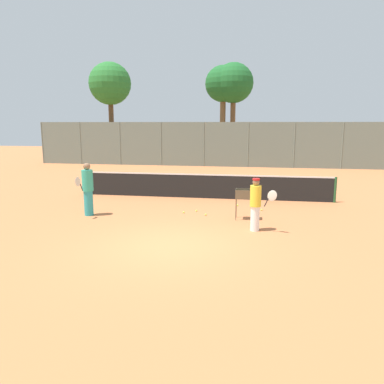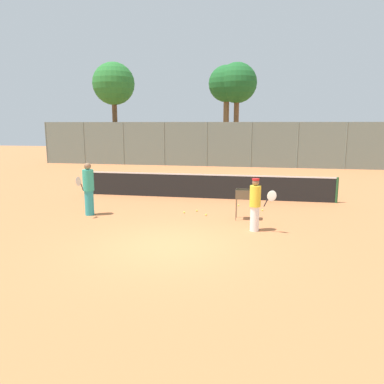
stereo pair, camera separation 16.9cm
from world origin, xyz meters
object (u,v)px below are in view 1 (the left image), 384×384
Objects in this scene: player_red_cap at (256,204)px; ball_cart at (244,196)px; tennis_net at (203,186)px; parked_car at (175,152)px; player_white_outfit at (88,189)px.

player_red_cap is 1.55× the size of ball_cart.
parked_car reaches higher than tennis_net.
player_white_outfit reaches higher than tennis_net.
parked_car is (-1.30, 20.65, -0.30)m from player_white_outfit.
ball_cart is at bearing -71.57° from parked_car.
player_white_outfit is at bearing -86.39° from parked_car.
tennis_net is at bearing -73.85° from parked_car.
player_white_outfit is 5.47m from ball_cart.
tennis_net is 17.57m from parked_car.
parked_car is (-7.16, 21.62, -0.18)m from player_red_cap.
ball_cart is (1.87, -3.41, 0.24)m from tennis_net.
parked_car is (-4.89, 16.88, 0.10)m from tennis_net.
parked_car is at bearing 131.41° from player_red_cap.
tennis_net is 10.70× the size of ball_cart.
ball_cart is at bearing 129.83° from player_red_cap.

